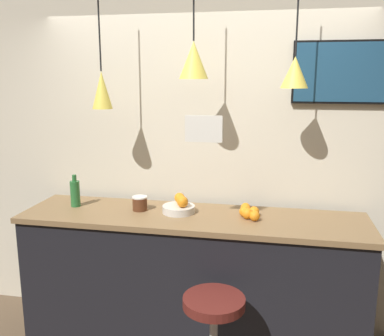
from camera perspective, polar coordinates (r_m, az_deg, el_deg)
name	(u,v)px	position (r m, az deg, el deg)	size (l,w,h in m)	color
back_wall	(202,151)	(3.42, 1.41, 2.31)	(8.00, 0.06, 2.90)	beige
service_counter	(192,282)	(3.31, 0.00, -14.93)	(2.50, 0.63, 1.05)	black
bar_stool	(214,332)	(2.80, 2.90, -21.00)	(0.41, 0.41, 0.73)	#B7B7BC
fruit_bowl	(179,206)	(3.16, -1.69, -5.12)	(0.24, 0.24, 0.14)	beige
orange_pile	(248,212)	(3.10, 7.53, -5.78)	(0.15, 0.25, 0.08)	orange
juice_bottle	(75,193)	(3.41, -15.32, -3.23)	(0.07, 0.07, 0.25)	#286B33
spread_jar	(140,203)	(3.23, -6.97, -4.70)	(0.11, 0.11, 0.11)	#562D19
pendant_lamp_left	(102,89)	(3.21, -11.93, 10.25)	(0.15, 0.15, 1.00)	black
pendant_lamp_middle	(194,60)	(3.01, 0.22, 14.23)	(0.20, 0.20, 0.79)	black
pendant_lamp_right	(295,72)	(2.95, 13.55, 12.40)	(0.18, 0.18, 0.85)	black
mounted_tv	(346,72)	(3.30, 19.90, 11.91)	(0.75, 0.04, 0.44)	black
hanging_menu_board	(204,129)	(2.71, 1.56, 5.24)	(0.24, 0.01, 0.17)	white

